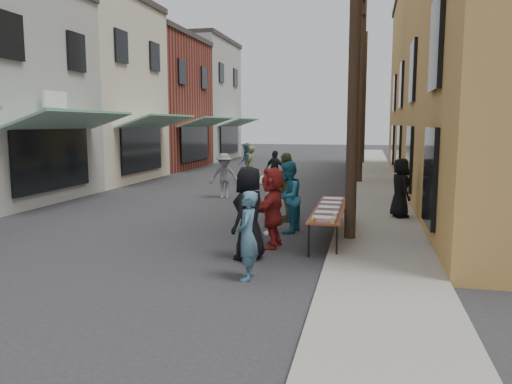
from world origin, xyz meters
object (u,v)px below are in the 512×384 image
at_px(serving_table, 330,209).
at_px(server, 400,188).
at_px(catering_tray_sausage, 324,219).
at_px(utility_pole_far, 364,99).
at_px(utility_pole_near, 355,46).
at_px(utility_pole_mid, 362,86).
at_px(guest_front_c, 288,197).
at_px(guest_front_a, 249,213).

distance_m(serving_table, server, 3.27).
distance_m(catering_tray_sausage, server, 4.73).
bearing_deg(utility_pole_far, serving_table, -91.21).
relative_size(utility_pole_near, utility_pole_mid, 1.00).
xyz_separation_m(utility_pole_near, catering_tray_sausage, (-0.50, -1.36, -3.71)).
relative_size(guest_front_c, server, 1.08).
distance_m(utility_pole_mid, serving_table, 12.31).
bearing_deg(utility_pole_far, server, -86.46).
xyz_separation_m(catering_tray_sausage, guest_front_c, (-1.10, 2.08, 0.13)).
relative_size(utility_pole_mid, guest_front_a, 4.68).
height_order(utility_pole_near, utility_pole_far, same).
xyz_separation_m(guest_front_a, guest_front_c, (0.37, 2.70, -0.04)).
distance_m(utility_pole_near, guest_front_c, 3.99).
height_order(serving_table, guest_front_c, guest_front_c).
xyz_separation_m(utility_pole_near, server, (1.30, 3.01, -3.55)).
xyz_separation_m(serving_table, guest_front_c, (-1.10, 0.43, 0.20)).
bearing_deg(server, serving_table, 126.49).
bearing_deg(utility_pole_mid, utility_pole_near, -90.00).
bearing_deg(catering_tray_sausage, guest_front_c, 117.91).
relative_size(utility_pole_near, serving_table, 2.25).
xyz_separation_m(utility_pole_far, catering_tray_sausage, (-0.50, -25.36, -3.71)).
bearing_deg(guest_front_a, utility_pole_near, 150.96).
relative_size(guest_front_a, guest_front_c, 1.05).
xyz_separation_m(utility_pole_mid, guest_front_c, (-1.60, -11.28, -3.58)).
bearing_deg(server, utility_pole_far, -16.46).
distance_m(guest_front_c, server, 3.70).
relative_size(serving_table, server, 2.35).
bearing_deg(utility_pole_mid, catering_tray_sausage, -92.14).
bearing_deg(utility_pole_far, utility_pole_near, -90.00).
relative_size(serving_table, guest_front_a, 2.08).
bearing_deg(serving_table, utility_pole_far, 88.79).
xyz_separation_m(utility_pole_mid, utility_pole_far, (0.00, 12.00, 0.00)).
relative_size(utility_pole_mid, guest_front_c, 4.91).
xyz_separation_m(utility_pole_near, utility_pole_mid, (0.00, 12.00, 0.00)).
bearing_deg(guest_front_c, utility_pole_far, -173.98).
bearing_deg(guest_front_c, guest_front_a, 2.06).
height_order(serving_table, server, server).
bearing_deg(server, guest_front_c, 108.30).
bearing_deg(utility_pole_near, catering_tray_sausage, -110.24).
bearing_deg(utility_pole_far, utility_pole_mid, -90.00).
distance_m(utility_pole_near, serving_table, 3.83).
height_order(guest_front_c, server, guest_front_c).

